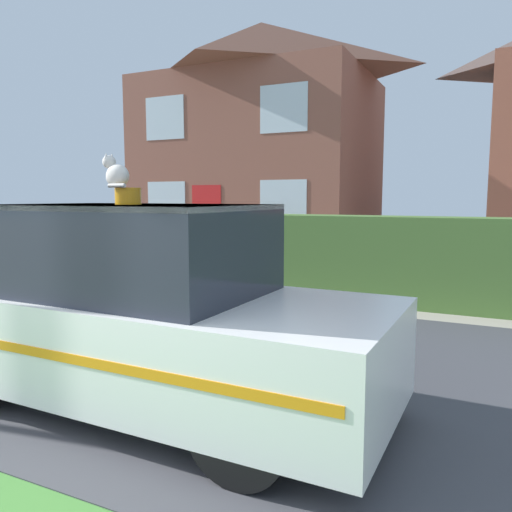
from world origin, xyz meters
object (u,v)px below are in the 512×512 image
object	(u,v)px
police_car	(142,311)
house_left	(261,136)
cat	(116,174)
wheelie_bin	(193,256)

from	to	relation	value
police_car	house_left	bearing A→B (deg)	111.82
cat	house_left	bearing A→B (deg)	-63.58
cat	house_left	size ratio (longest dim) A/B	0.04
police_car	wheelie_bin	size ratio (longest dim) A/B	3.82
house_left	cat	bearing A→B (deg)	-70.05
police_car	wheelie_bin	distance (m)	6.12
cat	house_left	world-z (taller)	house_left
wheelie_bin	police_car	bearing A→B (deg)	-66.86
police_car	wheelie_bin	world-z (taller)	police_car
police_car	cat	bearing A→B (deg)	-169.79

